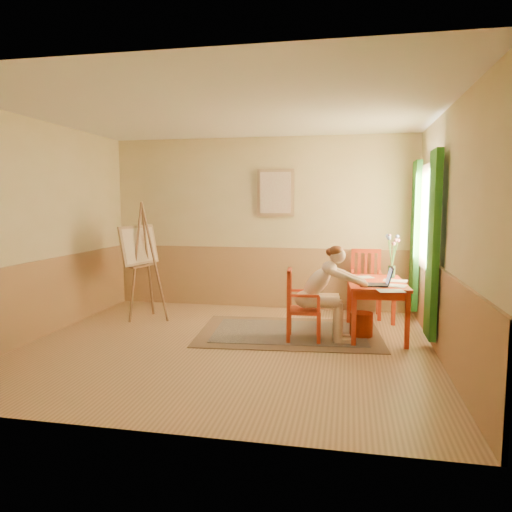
% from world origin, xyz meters
% --- Properties ---
extents(room, '(5.04, 4.54, 2.84)m').
position_xyz_m(room, '(0.00, 0.00, 1.40)').
color(room, tan).
rests_on(room, ground).
extents(wainscot, '(5.00, 4.50, 1.00)m').
position_xyz_m(wainscot, '(0.00, 0.80, 0.50)').
color(wainscot, tan).
rests_on(wainscot, room).
extents(window, '(0.12, 2.01, 2.20)m').
position_xyz_m(window, '(2.42, 1.10, 1.35)').
color(window, white).
rests_on(window, room).
extents(wall_portrait, '(0.60, 0.05, 0.76)m').
position_xyz_m(wall_portrait, '(0.25, 2.20, 1.90)').
color(wall_portrait, '#A78157').
rests_on(wall_portrait, room).
extents(rug, '(2.53, 1.80, 0.02)m').
position_xyz_m(rug, '(0.67, 0.70, 0.01)').
color(rug, '#8C7251').
rests_on(rug, room).
extents(table, '(0.78, 1.24, 0.72)m').
position_xyz_m(table, '(1.80, 0.83, 0.63)').
color(table, '#DD421C').
rests_on(table, room).
extents(chair_left, '(0.45, 0.43, 0.91)m').
position_xyz_m(chair_left, '(0.85, 0.40, 0.46)').
color(chair_left, '#DD421C').
rests_on(chair_left, room).
extents(chair_back, '(0.46, 0.48, 1.03)m').
position_xyz_m(chair_back, '(1.70, 1.89, 0.51)').
color(chair_back, '#DD421C').
rests_on(chair_back, room).
extents(figure, '(0.91, 0.41, 1.22)m').
position_xyz_m(figure, '(1.14, 0.40, 0.67)').
color(figure, beige).
rests_on(figure, room).
extents(laptop, '(0.41, 0.26, 0.24)m').
position_xyz_m(laptop, '(1.81, 0.50, 0.77)').
color(laptop, '#1E2338').
rests_on(laptop, table).
extents(papers, '(0.77, 1.26, 0.00)m').
position_xyz_m(papers, '(1.89, 0.68, 0.72)').
color(papers, white).
rests_on(papers, table).
extents(vase, '(0.20, 0.30, 0.60)m').
position_xyz_m(vase, '(2.02, 1.21, 1.00)').
color(vase, '#3F724C').
rests_on(vase, table).
extents(wastebasket, '(0.38, 0.38, 0.32)m').
position_xyz_m(wastebasket, '(1.62, 0.72, 0.16)').
color(wastebasket, '#AB2F0B').
rests_on(wastebasket, room).
extents(easel, '(0.66, 0.78, 1.76)m').
position_xyz_m(easel, '(-1.61, 1.10, 1.04)').
color(easel, '#876040').
rests_on(easel, room).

